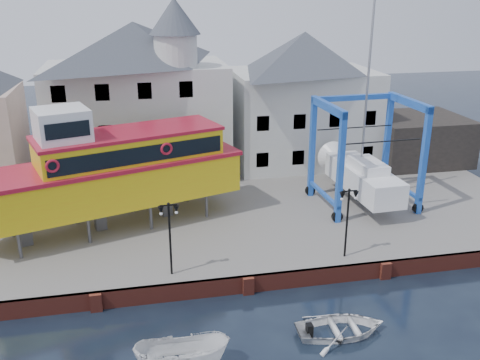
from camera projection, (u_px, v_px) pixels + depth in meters
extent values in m
plane|color=black|center=(248.00, 293.00, 29.10)|extent=(140.00, 140.00, 0.00)
cube|color=slate|center=(216.00, 208.00, 39.05)|extent=(44.00, 22.00, 1.00)
cube|color=maroon|center=(248.00, 284.00, 29.04)|extent=(44.00, 0.25, 1.00)
cube|color=maroon|center=(96.00, 302.00, 27.37)|extent=(0.60, 0.36, 1.00)
cube|color=maroon|center=(248.00, 286.00, 28.89)|extent=(0.60, 0.36, 1.00)
cube|color=maroon|center=(385.00, 271.00, 30.41)|extent=(0.60, 0.36, 1.00)
cube|color=silver|center=(139.00, 120.00, 43.29)|extent=(14.00, 8.00, 9.00)
pyramid|color=#393F4B|center=(134.00, 43.00, 41.20)|extent=(14.00, 8.00, 3.20)
cube|color=black|center=(68.00, 174.00, 39.59)|extent=(1.00, 0.08, 1.20)
cube|color=black|center=(109.00, 172.00, 40.16)|extent=(1.00, 0.08, 1.20)
cube|color=black|center=(149.00, 169.00, 40.73)|extent=(1.00, 0.08, 1.20)
cube|color=black|center=(189.00, 167.00, 41.31)|extent=(1.00, 0.08, 1.20)
cube|color=black|center=(63.00, 135.00, 38.57)|extent=(1.00, 0.08, 1.20)
cube|color=black|center=(106.00, 133.00, 39.14)|extent=(1.00, 0.08, 1.20)
cube|color=black|center=(147.00, 131.00, 39.71)|extent=(1.00, 0.08, 1.20)
cube|color=black|center=(187.00, 129.00, 40.28)|extent=(1.00, 0.08, 1.20)
cube|color=black|center=(58.00, 94.00, 37.54)|extent=(1.00, 0.08, 1.20)
cube|color=black|center=(102.00, 92.00, 38.11)|extent=(1.00, 0.08, 1.20)
cube|color=black|center=(145.00, 91.00, 38.68)|extent=(1.00, 0.08, 1.20)
cube|color=black|center=(186.00, 89.00, 39.25)|extent=(1.00, 0.08, 1.20)
cylinder|color=silver|center=(176.00, 51.00, 39.70)|extent=(3.20, 3.20, 2.40)
cone|color=#393F4B|center=(174.00, 16.00, 38.84)|extent=(3.80, 3.80, 2.60)
cube|color=silver|center=(302.00, 117.00, 46.58)|extent=(12.00, 8.00, 8.00)
pyramid|color=#393F4B|center=(305.00, 51.00, 44.67)|extent=(12.00, 8.00, 3.20)
cube|color=black|center=(262.00, 160.00, 42.91)|extent=(1.00, 0.08, 1.20)
cube|color=black|center=(298.00, 158.00, 43.48)|extent=(1.00, 0.08, 1.20)
cube|color=black|center=(333.00, 155.00, 44.05)|extent=(1.00, 0.08, 1.20)
cube|color=black|center=(367.00, 153.00, 44.62)|extent=(1.00, 0.08, 1.20)
cube|color=black|center=(263.00, 123.00, 41.88)|extent=(1.00, 0.08, 1.20)
cube|color=black|center=(300.00, 122.00, 42.45)|extent=(1.00, 0.08, 1.20)
cube|color=black|center=(335.00, 120.00, 43.02)|extent=(1.00, 0.08, 1.20)
cube|color=black|center=(370.00, 118.00, 43.59)|extent=(1.00, 0.08, 1.20)
cube|color=black|center=(416.00, 139.00, 47.33)|extent=(8.00, 7.00, 4.00)
cylinder|color=black|center=(170.00, 241.00, 28.42)|extent=(0.12, 0.12, 4.00)
cube|color=black|center=(168.00, 205.00, 27.72)|extent=(0.90, 0.06, 0.06)
sphere|color=black|center=(168.00, 204.00, 27.69)|extent=(0.16, 0.16, 0.16)
cone|color=black|center=(161.00, 211.00, 27.73)|extent=(0.32, 0.32, 0.45)
sphere|color=white|center=(161.00, 214.00, 27.80)|extent=(0.18, 0.18, 0.18)
cone|color=black|center=(176.00, 209.00, 27.89)|extent=(0.32, 0.32, 0.45)
sphere|color=white|center=(176.00, 212.00, 27.95)|extent=(0.18, 0.18, 0.18)
cylinder|color=black|center=(347.00, 225.00, 30.32)|extent=(0.12, 0.12, 4.00)
cube|color=black|center=(349.00, 191.00, 29.62)|extent=(0.90, 0.06, 0.06)
sphere|color=black|center=(349.00, 190.00, 29.60)|extent=(0.16, 0.16, 0.16)
cone|color=black|center=(342.00, 196.00, 29.64)|extent=(0.32, 0.32, 0.45)
sphere|color=white|center=(342.00, 199.00, 29.70)|extent=(0.18, 0.18, 0.18)
cone|color=black|center=(356.00, 195.00, 29.79)|extent=(0.32, 0.32, 0.45)
sphere|color=white|center=(355.00, 198.00, 29.85)|extent=(0.18, 0.18, 0.18)
cylinder|color=#59595E|center=(19.00, 244.00, 30.53)|extent=(0.25, 0.25, 1.70)
cylinder|color=#59595E|center=(12.00, 224.00, 33.12)|extent=(0.25, 0.25, 1.70)
cylinder|color=#59595E|center=(89.00, 230.00, 32.36)|extent=(0.25, 0.25, 1.70)
cylinder|color=#59595E|center=(76.00, 212.00, 34.95)|extent=(0.25, 0.25, 1.70)
cylinder|color=#59595E|center=(151.00, 217.00, 34.19)|extent=(0.25, 0.25, 1.70)
cylinder|color=#59595E|center=(134.00, 200.00, 36.79)|extent=(0.25, 0.25, 1.70)
cylinder|color=#59595E|center=(206.00, 205.00, 36.02)|extent=(0.25, 0.25, 1.70)
cylinder|color=#59595E|center=(187.00, 190.00, 38.62)|extent=(0.25, 0.25, 1.70)
cube|color=#59595E|center=(25.00, 232.00, 32.09)|extent=(0.82, 0.75, 1.70)
cube|color=#59595E|center=(100.00, 217.00, 34.18)|extent=(0.82, 0.75, 1.70)
cube|color=#59595E|center=(166.00, 203.00, 36.27)|extent=(0.82, 0.75, 1.70)
cube|color=yellow|center=(115.00, 183.00, 33.99)|extent=(16.43, 8.95, 2.49)
cube|color=maroon|center=(113.00, 163.00, 33.52)|extent=(16.81, 9.22, 0.25)
cube|color=yellow|center=(130.00, 148.00, 33.77)|extent=(11.97, 7.13, 1.81)
cube|color=black|center=(140.00, 155.00, 32.15)|extent=(10.38, 3.38, 1.02)
cube|color=black|center=(120.00, 140.00, 35.35)|extent=(10.38, 3.38, 1.02)
cube|color=maroon|center=(128.00, 133.00, 33.43)|extent=(12.22, 7.31, 0.20)
cube|color=white|center=(62.00, 126.00, 31.27)|extent=(3.71, 3.71, 2.06)
cube|color=black|center=(68.00, 130.00, 30.01)|extent=(2.38, 0.81, 0.91)
torus|color=maroon|center=(52.00, 166.00, 29.70)|extent=(0.80, 0.39, 0.79)
torus|color=maroon|center=(167.00, 149.00, 32.84)|extent=(0.80, 0.39, 0.79)
cube|color=#1740A2|center=(340.00, 169.00, 34.23)|extent=(0.39, 0.39, 7.42)
cylinder|color=black|center=(337.00, 217.00, 35.38)|extent=(0.75, 0.30, 0.74)
cube|color=#1740A2|center=(312.00, 148.00, 38.72)|extent=(0.39, 0.39, 7.42)
cylinder|color=black|center=(310.00, 191.00, 39.87)|extent=(0.75, 0.30, 0.74)
cube|color=#1740A2|center=(423.00, 162.00, 35.61)|extent=(0.39, 0.39, 7.42)
cylinder|color=black|center=(418.00, 208.00, 36.75)|extent=(0.75, 0.30, 0.74)
cube|color=#1740A2|center=(387.00, 142.00, 40.10)|extent=(0.39, 0.39, 7.42)
cylinder|color=black|center=(383.00, 184.00, 41.24)|extent=(0.75, 0.30, 0.74)
cube|color=#1740A2|center=(328.00, 107.00, 35.27)|extent=(0.60, 5.31, 0.52)
cube|color=#1740A2|center=(323.00, 194.00, 37.39)|extent=(0.48, 5.31, 0.22)
cube|color=#1740A2|center=(410.00, 102.00, 36.64)|extent=(0.60, 5.31, 0.52)
cube|color=#1740A2|center=(400.00, 186.00, 38.76)|extent=(0.48, 5.31, 0.22)
cube|color=#1740A2|center=(354.00, 98.00, 38.20)|extent=(6.37, 0.64, 0.37)
cube|color=white|center=(363.00, 179.00, 37.78)|extent=(2.77, 8.04, 1.70)
cone|color=white|center=(336.00, 159.00, 42.08)|extent=(2.51, 1.80, 2.44)
cube|color=#59595E|center=(362.00, 195.00, 38.20)|extent=(0.33, 1.92, 0.74)
cube|color=white|center=(368.00, 166.00, 36.90)|extent=(1.83, 3.25, 0.64)
cylinder|color=#99999E|center=(368.00, 83.00, 35.98)|extent=(0.17, 0.17, 11.66)
cube|color=black|center=(381.00, 142.00, 34.93)|extent=(5.76, 0.36, 0.05)
cube|color=black|center=(355.00, 128.00, 38.41)|extent=(5.76, 0.36, 0.05)
imported|color=white|center=(341.00, 334.00, 25.72)|extent=(4.43, 3.23, 0.90)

